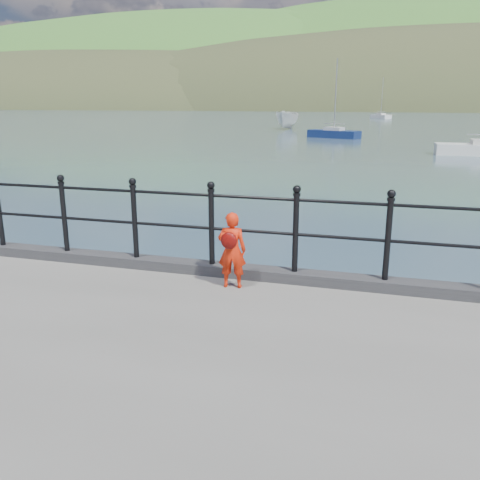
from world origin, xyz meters
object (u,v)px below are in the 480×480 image
(railing, at_px, (253,221))
(child, at_px, (232,250))
(sailboat_port, at_px, (334,134))
(sailboat_deep, at_px, (381,117))
(launch_white, at_px, (288,120))

(railing, distance_m, child, 0.56)
(sailboat_port, xyz_separation_m, sailboat_deep, (3.21, 55.81, 0.00))
(sailboat_port, relative_size, sailboat_deep, 0.93)
(child, xyz_separation_m, sailboat_deep, (0.17, 98.55, -1.18))
(sailboat_port, bearing_deg, railing, -62.43)
(launch_white, distance_m, sailboat_deep, 44.07)
(sailboat_port, height_order, sailboat_deep, sailboat_deep)
(launch_white, xyz_separation_m, sailboat_port, (6.88, -12.92, -0.77))
(railing, xyz_separation_m, sailboat_port, (-3.21, 42.30, -1.48))
(sailboat_deep, bearing_deg, sailboat_port, -37.86)
(sailboat_deep, bearing_deg, child, -34.66)
(launch_white, bearing_deg, railing, -76.14)
(railing, bearing_deg, child, -110.69)
(child, bearing_deg, sailboat_deep, -99.10)
(child, bearing_deg, sailboat_port, -94.93)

